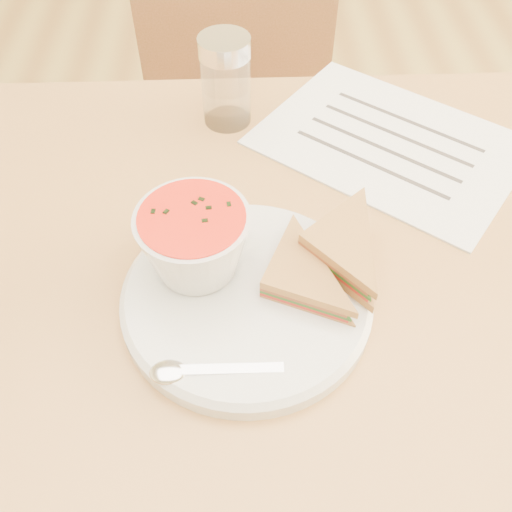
{
  "coord_description": "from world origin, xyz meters",
  "views": [
    {
      "loc": [
        -0.1,
        -0.38,
        1.22
      ],
      "look_at": [
        -0.08,
        -0.03,
        0.8
      ],
      "focal_mm": 40.0,
      "sensor_mm": 36.0,
      "label": 1
    }
  ],
  "objects_px": {
    "dining_table": "(308,414)",
    "chair_far": "(246,157)",
    "soup_bowl": "(195,245)",
    "condiment_shaker": "(226,81)",
    "plate": "(247,299)"
  },
  "relations": [
    {
      "from": "dining_table",
      "to": "chair_far",
      "type": "distance_m",
      "value": 0.54
    },
    {
      "from": "soup_bowl",
      "to": "plate",
      "type": "bearing_deg",
      "value": -34.46
    },
    {
      "from": "condiment_shaker",
      "to": "plate",
      "type": "bearing_deg",
      "value": -86.74
    },
    {
      "from": "chair_far",
      "to": "plate",
      "type": "height_order",
      "value": "chair_far"
    },
    {
      "from": "condiment_shaker",
      "to": "chair_far",
      "type": "bearing_deg",
      "value": 84.13
    },
    {
      "from": "chair_far",
      "to": "condiment_shaker",
      "type": "relative_size",
      "value": 7.7
    },
    {
      "from": "chair_far",
      "to": "plate",
      "type": "distance_m",
      "value": 0.66
    },
    {
      "from": "condiment_shaker",
      "to": "soup_bowl",
      "type": "bearing_deg",
      "value": -96.65
    },
    {
      "from": "chair_far",
      "to": "soup_bowl",
      "type": "height_order",
      "value": "chair_far"
    },
    {
      "from": "dining_table",
      "to": "condiment_shaker",
      "type": "height_order",
      "value": "condiment_shaker"
    },
    {
      "from": "dining_table",
      "to": "plate",
      "type": "height_order",
      "value": "plate"
    },
    {
      "from": "chair_far",
      "to": "plate",
      "type": "xyz_separation_m",
      "value": [
        -0.01,
        -0.58,
        0.31
      ]
    },
    {
      "from": "chair_far",
      "to": "condiment_shaker",
      "type": "distance_m",
      "value": 0.45
    },
    {
      "from": "plate",
      "to": "condiment_shaker",
      "type": "xyz_separation_m",
      "value": [
        -0.02,
        0.3,
        0.05
      ]
    },
    {
      "from": "dining_table",
      "to": "condiment_shaker",
      "type": "xyz_separation_m",
      "value": [
        -0.11,
        0.25,
        0.43
      ]
    }
  ]
}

